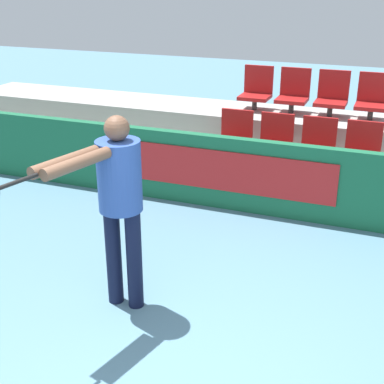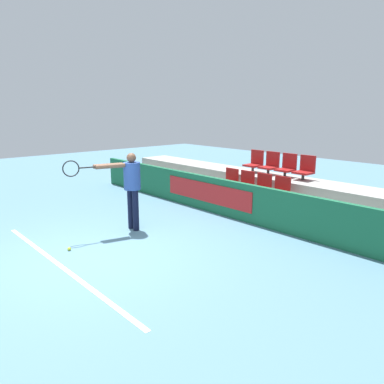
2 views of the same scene
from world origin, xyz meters
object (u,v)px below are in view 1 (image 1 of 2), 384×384
Objects in this scene: stadium_chair_3 at (362,150)px; stadium_chair_6 at (332,96)px; stadium_chair_2 at (317,145)px; stadium_chair_7 at (373,99)px; stadium_chair_1 at (275,141)px; stadium_chair_0 at (234,136)px; stadium_chair_4 at (256,90)px; stadium_chair_5 at (293,93)px; tennis_player at (115,194)px.

stadium_chair_6 is at bearing 117.26° from stadium_chair_3.
stadium_chair_7 is at bearing 62.74° from stadium_chair_2.
stadium_chair_6 is at bearing 62.74° from stadium_chair_1.
stadium_chair_7 is (0.00, 1.02, 0.40)m from stadium_chair_3.
stadium_chair_0 and stadium_chair_1 have the same top height.
stadium_chair_4 reaches higher than stadium_chair_1.
stadium_chair_4 is (0.00, 1.02, 0.40)m from stadium_chair_0.
stadium_chair_2 is 0.53m from stadium_chair_3.
stadium_chair_2 is (0.53, 0.00, 0.00)m from stadium_chair_1.
stadium_chair_5 is 0.36× the size of tennis_player.
stadium_chair_0 is 1.92m from stadium_chair_7.
stadium_chair_1 is 1.00× the size of stadium_chair_6.
stadium_chair_2 is at bearing -62.74° from stadium_chair_5.
stadium_chair_7 is (0.53, 0.00, 0.00)m from stadium_chair_6.
stadium_chair_4 is at bearing 180.00° from stadium_chair_6.
stadium_chair_0 is 1.00× the size of stadium_chair_1.
stadium_chair_5 and stadium_chair_6 have the same top height.
stadium_chair_6 is at bearing 180.00° from stadium_chair_7.
stadium_chair_6 reaches higher than stadium_chair_3.
stadium_chair_3 is at bearing -44.13° from stadium_chair_5.
stadium_chair_0 is 1.00× the size of stadium_chair_6.
stadium_chair_1 is 1.22m from stadium_chair_6.
stadium_chair_1 and stadium_chair_3 have the same top height.
stadium_chair_0 is 3.03m from tennis_player.
stadium_chair_2 is at bearing 180.00° from stadium_chair_3.
stadium_chair_3 is 0.36× the size of tennis_player.
stadium_chair_0 is at bearing -135.87° from stadium_chair_6.
stadium_chair_5 reaches higher than stadium_chair_2.
stadium_chair_3 is at bearing -90.00° from stadium_chair_7.
stadium_chair_1 is at bearing -62.74° from stadium_chair_4.
stadium_chair_3 is (1.05, 0.00, 0.00)m from stadium_chair_1.
stadium_chair_5 is (-0.53, 1.02, 0.40)m from stadium_chair_2.
stadium_chair_1 is at bearing -90.00° from stadium_chair_5.
stadium_chair_6 reaches higher than stadium_chair_2.
stadium_chair_0 is 1.58m from stadium_chair_3.
tennis_player reaches higher than stadium_chair_4.
stadium_chair_5 is 0.53m from stadium_chair_6.
tennis_player is (-0.58, -3.01, 0.36)m from stadium_chair_1.
stadium_chair_4 is (-1.58, 1.02, 0.40)m from stadium_chair_3.
stadium_chair_3 is at bearing 75.62° from tennis_player.
stadium_chair_1 is 0.53m from stadium_chair_2.
stadium_chair_4 is 4.03m from tennis_player.
tennis_player is (-1.11, -3.01, 0.36)m from stadium_chair_2.
stadium_chair_7 is at bearing 0.00° from stadium_chair_5.
stadium_chair_1 is 1.00× the size of stadium_chair_2.
stadium_chair_5 is at bearing 62.74° from stadium_chair_0.
tennis_player is at bearing -90.81° from stadium_chair_4.
stadium_chair_0 is at bearing 180.00° from stadium_chair_1.
stadium_chair_1 is at bearing 93.15° from tennis_player.
stadium_chair_6 is at bearing 88.73° from tennis_player.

